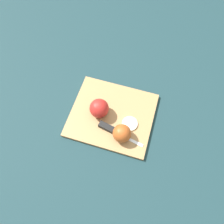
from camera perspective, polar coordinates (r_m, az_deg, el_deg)
ground_plane at (r=0.90m, az=0.00°, el=-0.98°), size 4.00×4.00×0.00m
cutting_board at (r=0.89m, az=0.00°, el=-0.78°), size 0.37×0.34×0.02m
apple_half_left at (r=0.85m, az=-3.39°, el=0.96°), size 0.08×0.08×0.08m
apple_half_right at (r=0.82m, az=2.63°, el=-5.60°), size 0.07×0.07×0.07m
knife at (r=0.85m, az=-0.51°, el=-4.46°), size 0.19×0.03×0.02m
apple_slice at (r=0.87m, az=4.64°, el=-3.03°), size 0.06×0.06×0.01m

